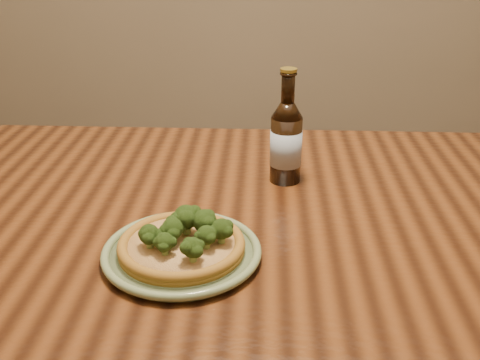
{
  "coord_description": "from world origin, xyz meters",
  "views": [
    {
      "loc": [
        -0.1,
        -0.84,
        1.25
      ],
      "look_at": [
        -0.14,
        0.08,
        0.82
      ],
      "focal_mm": 42.0,
      "sensor_mm": 36.0,
      "label": 1
    }
  ],
  "objects_px": {
    "table": "(312,254)",
    "pizza": "(183,242)",
    "plate": "(182,252)",
    "beer_bottle": "(286,141)"
  },
  "relations": [
    {
      "from": "table",
      "to": "plate",
      "type": "height_order",
      "value": "plate"
    },
    {
      "from": "table",
      "to": "plate",
      "type": "xyz_separation_m",
      "value": [
        -0.23,
        -0.17,
        0.1
      ]
    },
    {
      "from": "table",
      "to": "beer_bottle",
      "type": "relative_size",
      "value": 6.72
    },
    {
      "from": "pizza",
      "to": "beer_bottle",
      "type": "height_order",
      "value": "beer_bottle"
    },
    {
      "from": "table",
      "to": "pizza",
      "type": "height_order",
      "value": "pizza"
    },
    {
      "from": "plate",
      "to": "beer_bottle",
      "type": "relative_size",
      "value": 1.09
    },
    {
      "from": "pizza",
      "to": "beer_bottle",
      "type": "xyz_separation_m",
      "value": [
        0.17,
        0.31,
        0.06
      ]
    },
    {
      "from": "beer_bottle",
      "to": "plate",
      "type": "bearing_deg",
      "value": -106.86
    },
    {
      "from": "plate",
      "to": "beer_bottle",
      "type": "distance_m",
      "value": 0.36
    },
    {
      "from": "beer_bottle",
      "to": "pizza",
      "type": "bearing_deg",
      "value": -106.49
    }
  ]
}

